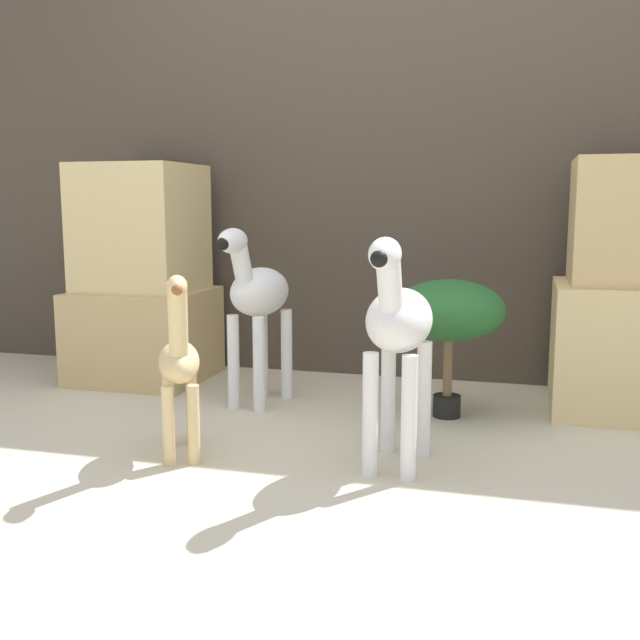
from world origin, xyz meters
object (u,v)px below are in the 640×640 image
zebra_left (257,299)px  giraffe_figurine (179,364)px  zebra_right (398,330)px  potted_palm_front (449,312)px

zebra_left → giraffe_figurine: (-0.02, -0.70, -0.13)m
zebra_right → zebra_left: 0.92m
zebra_left → potted_palm_front: 0.79m
potted_palm_front → zebra_right: bearing=-99.0°
zebra_right → potted_palm_front: size_ratio=1.36×
zebra_right → zebra_left: bearing=138.5°
zebra_left → giraffe_figurine: size_ratio=1.19×
zebra_left → potted_palm_front: bearing=1.3°
zebra_right → giraffe_figurine: bearing=-172.7°
giraffe_figurine → potted_palm_front: giraffe_figurine is taller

